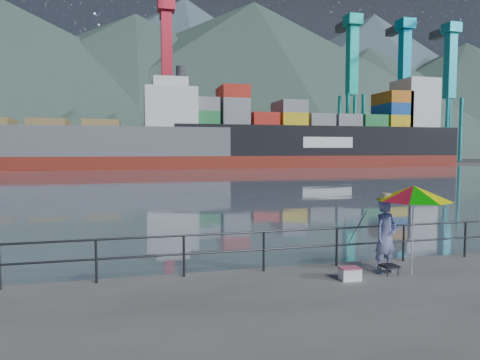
{
  "coord_description": "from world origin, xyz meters",
  "views": [
    {
      "loc": [
        -2.13,
        -8.41,
        3.04
      ],
      "look_at": [
        1.46,
        6.0,
        2.0
      ],
      "focal_mm": 32.0,
      "sensor_mm": 36.0,
      "label": 1
    }
  ],
  "objects_px": {
    "beach_umbrella": "(414,193)",
    "cooler_bag": "(350,274)",
    "fisherman": "(386,236)",
    "container_ship": "(325,136)",
    "bulk_carrier": "(78,144)"
  },
  "relations": [
    {
      "from": "beach_umbrella",
      "to": "cooler_bag",
      "type": "distance_m",
      "value": 2.51
    },
    {
      "from": "fisherman",
      "to": "container_ship",
      "type": "height_order",
      "value": "container_ship"
    },
    {
      "from": "beach_umbrella",
      "to": "bulk_carrier",
      "type": "xyz_separation_m",
      "value": [
        -15.81,
        68.93,
        2.07
      ]
    },
    {
      "from": "beach_umbrella",
      "to": "bulk_carrier",
      "type": "relative_size",
      "value": 0.04
    },
    {
      "from": "beach_umbrella",
      "to": "cooler_bag",
      "type": "xyz_separation_m",
      "value": [
        -1.68,
        -0.04,
        -1.86
      ]
    },
    {
      "from": "fisherman",
      "to": "cooler_bag",
      "type": "relative_size",
      "value": 3.97
    },
    {
      "from": "cooler_bag",
      "to": "bulk_carrier",
      "type": "xyz_separation_m",
      "value": [
        -14.13,
        68.96,
        3.93
      ]
    },
    {
      "from": "beach_umbrella",
      "to": "container_ship",
      "type": "height_order",
      "value": "container_ship"
    },
    {
      "from": "fisherman",
      "to": "container_ship",
      "type": "xyz_separation_m",
      "value": [
        30.99,
        69.23,
        4.94
      ]
    },
    {
      "from": "cooler_bag",
      "to": "bulk_carrier",
      "type": "distance_m",
      "value": 70.51
    },
    {
      "from": "fisherman",
      "to": "cooler_bag",
      "type": "bearing_deg",
      "value": -179.92
    },
    {
      "from": "fisherman",
      "to": "bulk_carrier",
      "type": "xyz_separation_m",
      "value": [
        -15.28,
        68.61,
        3.15
      ]
    },
    {
      "from": "cooler_bag",
      "to": "container_ship",
      "type": "relative_size",
      "value": 0.01
    },
    {
      "from": "fisherman",
      "to": "beach_umbrella",
      "type": "distance_m",
      "value": 1.24
    },
    {
      "from": "fisherman",
      "to": "container_ship",
      "type": "relative_size",
      "value": 0.03
    }
  ]
}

